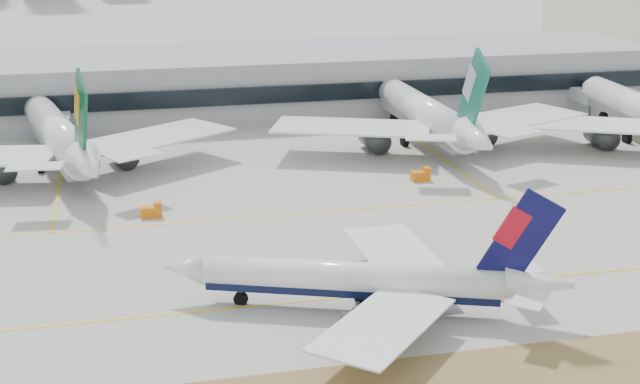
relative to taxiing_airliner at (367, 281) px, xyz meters
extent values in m
plane|color=gray|center=(1.51, 9.92, -4.26)|extent=(3000.00, 3000.00, 0.00)
cube|color=yellow|center=(1.51, 4.92, -4.23)|extent=(360.00, 0.45, 0.04)
cube|color=yellow|center=(1.51, 39.92, -4.23)|extent=(360.00, 0.45, 0.04)
cylinder|color=white|center=(-1.80, 0.70, 0.33)|extent=(37.03, 17.77, 4.17)
cube|color=black|center=(-1.80, 0.70, -0.82)|extent=(36.09, 16.91, 1.88)
cone|color=white|center=(-22.27, 8.71, 0.33)|extent=(6.94, 6.00, 4.17)
cone|color=white|center=(19.90, -7.79, 0.85)|extent=(9.41, 6.97, 4.17)
cube|color=white|center=(6.99, 9.68, -0.30)|extent=(9.65, 20.66, 0.25)
cube|color=white|center=(20.40, -2.16, 1.16)|extent=(4.04, 6.04, 0.17)
cylinder|color=#3F4247|center=(3.59, 6.87, -2.59)|extent=(7.06, 5.23, 3.13)
cube|color=#3F4247|center=(3.59, 6.87, -1.34)|extent=(2.58, 1.26, 1.46)
cube|color=white|center=(-1.43, -11.85, -0.30)|extent=(20.96, 21.41, 0.25)
cube|color=white|center=(16.45, -12.25, 1.16)|extent=(6.57, 6.86, 0.17)
cylinder|color=#3F4247|center=(-2.02, -7.48, -2.59)|extent=(7.06, 5.23, 3.13)
cube|color=#3F4247|center=(-2.02, -7.48, -1.34)|extent=(2.58, 1.26, 1.46)
cube|color=#0A0A41|center=(17.44, -6.82, 6.67)|extent=(9.73, 4.10, 13.06)
cube|color=#B30B1C|center=(16.45, -6.43, 8.07)|extent=(4.50, 2.12, 5.60)
cylinder|color=#3F4247|center=(-15.29, 5.98, -3.01)|extent=(0.50, 0.50, 2.50)
cylinder|color=black|center=(-15.29, 5.98, -3.53)|extent=(2.01, 1.36, 1.88)
cylinder|color=#3F4247|center=(-1.80, -2.21, -3.01)|extent=(0.50, 0.50, 2.50)
cylinder|color=black|center=(-1.80, -2.21, -3.53)|extent=(2.01, 1.36, 1.88)
cylinder|color=#3F4247|center=(0.18, 2.84, -3.01)|extent=(0.50, 0.50, 2.50)
cylinder|color=black|center=(0.18, 2.84, -3.53)|extent=(2.01, 1.36, 1.88)
cylinder|color=white|center=(-40.78, 78.81, 2.86)|extent=(16.46, 49.17, 6.47)
cube|color=slate|center=(-40.78, 78.81, 1.08)|extent=(15.31, 48.01, 2.91)
cone|color=white|center=(-46.62, 106.38, 2.86)|extent=(7.87, 8.65, 6.47)
cone|color=white|center=(-34.59, 49.58, 3.66)|extent=(8.58, 11.97, 6.47)
cube|color=white|center=(-22.21, 75.41, 1.89)|extent=(33.70, 29.14, 0.39)
cube|color=white|center=(-26.78, 53.32, 4.15)|extent=(10.22, 8.64, 0.26)
cylinder|color=#3F4247|center=(-28.57, 77.37, -1.67)|extent=(6.43, 8.98, 4.85)
cube|color=#3F4247|center=(-28.57, 77.37, 0.27)|extent=(1.18, 3.42, 2.26)
cube|color=white|center=(-43.23, 49.83, 4.15)|extent=(9.50, 5.68, 0.26)
cylinder|color=#3F4247|center=(-51.35, 72.54, -1.67)|extent=(6.43, 8.98, 4.85)
cube|color=#3F4247|center=(-51.35, 72.54, 0.27)|extent=(1.18, 3.42, 2.26)
cube|color=#0B5229|center=(-35.29, 52.90, 11.34)|extent=(3.37, 13.35, 17.34)
cube|color=orange|center=(-35.57, 54.23, 13.23)|extent=(1.96, 6.11, 7.42)
cylinder|color=#3F4247|center=(-44.63, 96.99, -2.32)|extent=(0.78, 0.78, 3.88)
cylinder|color=black|center=(-44.63, 96.99, -3.13)|extent=(1.71, 3.08, 2.91)
cylinder|color=#3F4247|center=(-44.61, 76.61, -2.32)|extent=(0.78, 0.78, 3.88)
cylinder|color=black|center=(-44.61, 76.61, -3.13)|extent=(1.71, 3.08, 2.91)
cylinder|color=#3F4247|center=(-36.38, 78.35, -2.32)|extent=(0.78, 0.78, 3.88)
cylinder|color=black|center=(-36.38, 78.35, -3.13)|extent=(1.71, 3.08, 2.91)
cylinder|color=white|center=(36.16, 81.29, 3.12)|extent=(6.87, 50.71, 6.70)
cube|color=slate|center=(36.16, 81.29, 1.27)|extent=(5.86, 49.69, 3.02)
cone|color=white|center=(36.06, 110.51, 3.12)|extent=(6.73, 7.77, 6.70)
cone|color=white|center=(36.26, 50.32, 3.95)|extent=(6.74, 11.29, 6.70)
cube|color=white|center=(54.28, 73.91, 2.11)|extent=(35.37, 25.81, 0.40)
cube|color=white|center=(44.97, 52.46, 4.46)|extent=(10.46, 7.61, 0.27)
cylinder|color=#3F4247|center=(48.24, 77.24, -1.58)|extent=(5.06, 8.46, 5.03)
cube|color=#3F4247|center=(48.24, 77.24, 0.43)|extent=(0.51, 3.52, 2.35)
cube|color=white|center=(18.08, 73.79, 2.11)|extent=(35.36, 25.65, 0.40)
cube|color=white|center=(27.54, 52.40, 4.46)|extent=(10.44, 7.56, 0.27)
cylinder|color=#3F4247|center=(24.10, 77.16, -1.58)|extent=(5.06, 8.46, 5.03)
cube|color=#3F4247|center=(24.10, 77.16, 0.43)|extent=(0.51, 3.52, 2.35)
cube|color=#166250|center=(36.25, 53.84, 11.92)|extent=(0.65, 14.02, 17.98)
cube|color=#ACB2B6|center=(36.24, 55.25, 13.87)|extent=(0.76, 6.32, 7.70)
cylinder|color=#3F4247|center=(36.09, 100.55, -2.25)|extent=(0.80, 0.80, 4.02)
cylinder|color=black|center=(36.09, 100.55, -3.09)|extent=(1.18, 3.02, 3.02)
cylinder|color=#3F4247|center=(31.80, 79.87, -2.25)|extent=(0.80, 0.80, 4.02)
cylinder|color=black|center=(31.80, 79.87, -3.09)|extent=(1.18, 3.02, 3.02)
cylinder|color=#3F4247|center=(40.52, 79.90, -2.25)|extent=(0.80, 0.80, 4.02)
cylinder|color=black|center=(40.52, 79.90, -3.09)|extent=(1.18, 3.02, 3.02)
cone|color=white|center=(86.97, 99.98, 2.82)|extent=(6.94, 7.87, 6.43)
cube|color=white|center=(67.14, 66.15, 1.85)|extent=(33.95, 26.28, 0.39)
cylinder|color=#3F4247|center=(73.15, 68.94, -1.69)|extent=(5.39, 8.43, 4.82)
cube|color=#3F4247|center=(73.15, 68.94, 0.24)|extent=(0.72, 3.40, 2.25)
cylinder|color=#3F4247|center=(86.29, 90.46, -2.33)|extent=(0.77, 0.77, 3.86)
cylinder|color=black|center=(86.29, 90.46, -3.13)|extent=(1.33, 2.97, 2.89)
cylinder|color=#3F4247|center=(80.71, 70.98, -2.33)|extent=(0.77, 0.77, 3.86)
cylinder|color=black|center=(80.71, 70.98, -3.13)|extent=(1.33, 2.97, 2.89)
cube|color=gray|center=(1.51, 124.92, 3.24)|extent=(280.00, 42.00, 15.00)
cube|color=black|center=(1.51, 103.42, 3.69)|extent=(280.00, 1.20, 4.00)
cube|color=silver|center=(111.51, 144.92, 9.84)|extent=(2.00, 57.00, 27.90)
cube|color=#D9640B|center=(-24.87, 44.02, -3.36)|extent=(3.50, 2.00, 1.80)
cube|color=#D9640B|center=(-23.67, 44.02, -2.16)|extent=(1.20, 1.80, 1.00)
cylinder|color=black|center=(-26.07, 43.22, -3.91)|extent=(0.70, 0.30, 0.70)
cylinder|color=black|center=(-26.07, 44.82, -3.91)|extent=(0.70, 0.30, 0.70)
cylinder|color=black|center=(-23.67, 43.22, -3.91)|extent=(0.70, 0.30, 0.70)
cylinder|color=black|center=(-23.67, 44.82, -3.91)|extent=(0.70, 0.30, 0.70)
cube|color=#D9640B|center=(26.31, 53.83, -3.36)|extent=(3.50, 2.00, 1.80)
cube|color=#D9640B|center=(27.51, 53.83, -2.16)|extent=(1.20, 1.80, 1.00)
cylinder|color=black|center=(25.11, 53.03, -3.91)|extent=(0.70, 0.30, 0.70)
cylinder|color=black|center=(25.11, 54.63, -3.91)|extent=(0.70, 0.30, 0.70)
cylinder|color=black|center=(27.51, 53.03, -3.91)|extent=(0.70, 0.30, 0.70)
cylinder|color=black|center=(27.51, 54.63, -3.91)|extent=(0.70, 0.30, 0.70)
camera|label=1|loc=(-29.71, -100.18, 44.68)|focal=50.00mm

